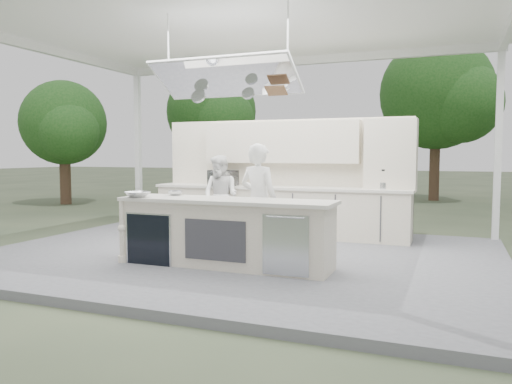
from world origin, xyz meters
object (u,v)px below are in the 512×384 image
at_px(back_counter, 278,211).
at_px(head_chef, 259,201).
at_px(demo_island, 224,232).
at_px(sous_chef, 221,196).

relative_size(back_counter, head_chef, 2.93).
height_order(demo_island, head_chef, head_chef).
relative_size(back_counter, sous_chef, 3.27).
bearing_deg(demo_island, back_counter, 93.63).
bearing_deg(demo_island, head_chef, 70.72).
distance_m(demo_island, back_counter, 2.82).
xyz_separation_m(back_counter, head_chef, (0.42, -2.11, 0.39)).
xyz_separation_m(demo_island, head_chef, (0.25, 0.70, 0.39)).
relative_size(demo_island, head_chef, 1.79).
xyz_separation_m(back_counter, sous_chef, (-0.95, -0.59, 0.30)).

